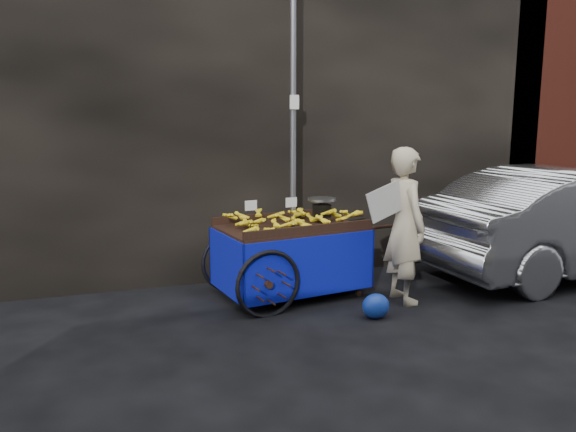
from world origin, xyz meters
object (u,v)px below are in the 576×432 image
object	(u,v)px
vendor	(405,225)
plastic_bag	(376,306)
banana_cart	(287,234)
parked_car	(574,221)

from	to	relation	value
vendor	plastic_bag	distance (m)	1.09
banana_cart	vendor	size ratio (longest dim) A/B	1.33
banana_cart	vendor	world-z (taller)	vendor
banana_cart	parked_car	world-z (taller)	parked_car
banana_cart	plastic_bag	distance (m)	1.44
banana_cart	vendor	distance (m)	1.43
banana_cart	vendor	bearing A→B (deg)	-35.70
vendor	parked_car	bearing A→B (deg)	-85.86
vendor	banana_cart	bearing A→B (deg)	61.27
banana_cart	plastic_bag	xyz separation A→B (m)	(0.68, -1.09, -0.65)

